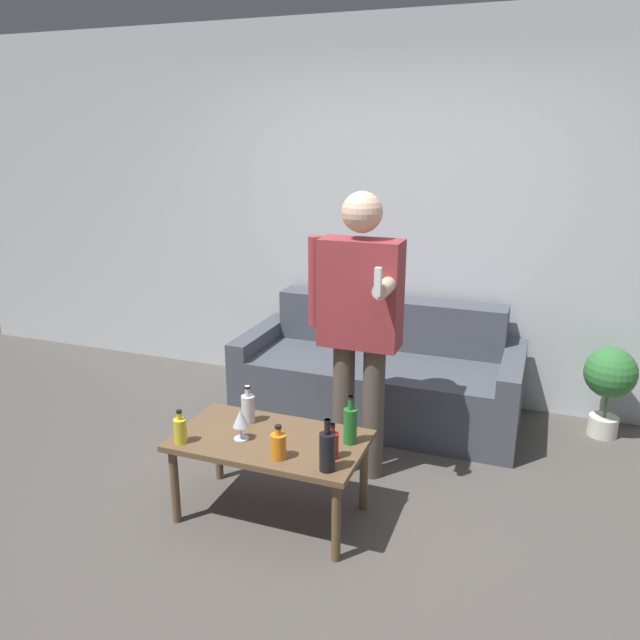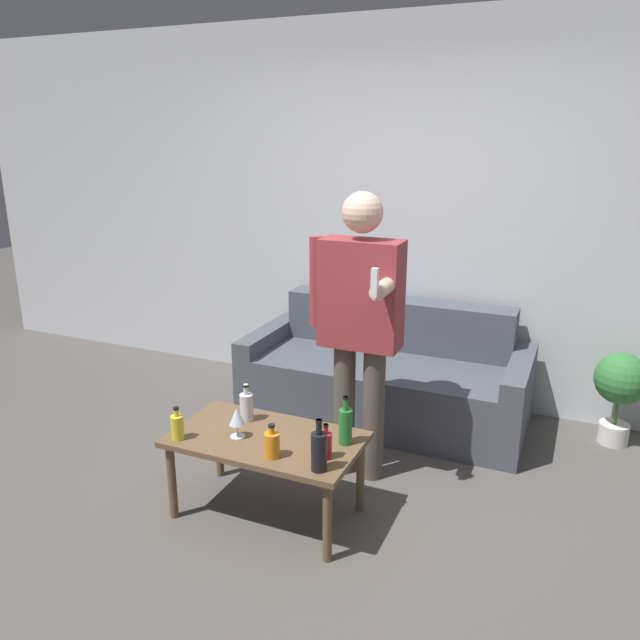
# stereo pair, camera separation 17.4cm
# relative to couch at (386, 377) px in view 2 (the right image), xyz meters

# --- Properties ---
(ground_plane) EXTENTS (16.00, 16.00, 0.00)m
(ground_plane) POSITION_rel_couch_xyz_m (0.02, -1.50, -0.29)
(ground_plane) COLOR #514C47
(wall_back) EXTENTS (8.00, 0.06, 2.70)m
(wall_back) POSITION_rel_couch_xyz_m (0.02, 0.46, 1.06)
(wall_back) COLOR silver
(wall_back) RESTS_ON ground_plane
(couch) EXTENTS (1.92, 0.84, 0.79)m
(couch) POSITION_rel_couch_xyz_m (0.00, 0.00, 0.00)
(couch) COLOR #474C56
(couch) RESTS_ON ground_plane
(coffee_table) EXTENTS (0.97, 0.55, 0.45)m
(coffee_table) POSITION_rel_couch_xyz_m (-0.20, -1.39, 0.11)
(coffee_table) COLOR brown
(coffee_table) RESTS_ON ground_plane
(bottle_orange) EXTENTS (0.06, 0.06, 0.18)m
(bottle_orange) POSITION_rel_couch_xyz_m (0.16, -1.46, 0.23)
(bottle_orange) COLOR #B21E1E
(bottle_orange) RESTS_ON coffee_table
(bottle_green) EXTENTS (0.07, 0.07, 0.25)m
(bottle_green) POSITION_rel_couch_xyz_m (0.20, -1.29, 0.26)
(bottle_green) COLOR #23752D
(bottle_green) RESTS_ON coffee_table
(bottle_dark) EXTENTS (0.07, 0.07, 0.25)m
(bottle_dark) POSITION_rel_couch_xyz_m (0.18, -1.57, 0.26)
(bottle_dark) COLOR black
(bottle_dark) RESTS_ON coffee_table
(bottle_yellow) EXTENTS (0.06, 0.06, 0.17)m
(bottle_yellow) POSITION_rel_couch_xyz_m (-0.59, -1.58, 0.23)
(bottle_yellow) COLOR yellow
(bottle_yellow) RESTS_ON coffee_table
(bottle_red) EXTENTS (0.08, 0.08, 0.17)m
(bottle_red) POSITION_rel_couch_xyz_m (-0.07, -1.55, 0.23)
(bottle_red) COLOR orange
(bottle_red) RESTS_ON coffee_table
(bottle_clear) EXTENTS (0.07, 0.07, 0.21)m
(bottle_clear) POSITION_rel_couch_xyz_m (-0.38, -1.26, 0.24)
(bottle_clear) COLOR silver
(bottle_clear) RESTS_ON coffee_table
(wine_glass_near) EXTENTS (0.08, 0.08, 0.16)m
(wine_glass_near) POSITION_rel_couch_xyz_m (-0.33, -1.45, 0.27)
(wine_glass_near) COLOR silver
(wine_glass_near) RESTS_ON coffee_table
(person_standing_front) EXTENTS (0.52, 0.43, 1.64)m
(person_standing_front) POSITION_rel_couch_xyz_m (0.09, -0.82, 0.67)
(person_standing_front) COLOR brown
(person_standing_front) RESTS_ON ground_plane
(potted_plant) EXTENTS (0.33, 0.33, 0.61)m
(potted_plant) POSITION_rel_couch_xyz_m (1.48, 0.19, 0.11)
(potted_plant) COLOR silver
(potted_plant) RESTS_ON ground_plane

